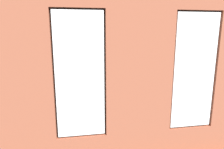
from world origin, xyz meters
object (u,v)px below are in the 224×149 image
(couch_by_window, at_px, (125,128))
(couch_left, at_px, (196,101))
(potted_plant_mid_room_small, at_px, (133,87))
(potted_plant_corner_near_left, at_px, (162,74))
(table_plant_small, at_px, (115,91))
(potted_plant_between_couches, at_px, (183,113))
(potted_plant_by_left_couch, at_px, (166,90))
(coffee_table, at_px, (105,97))
(tv_flatscreen, at_px, (22,82))
(media_console, at_px, (23,101))
(cup_ceramic, at_px, (108,96))
(remote_silver, at_px, (93,97))
(potted_plant_foreground_right, at_px, (41,71))
(remote_black, at_px, (99,95))

(couch_by_window, distance_m, couch_left, 3.01)
(potted_plant_mid_room_small, bearing_deg, potted_plant_corner_near_left, -142.43)
(table_plant_small, bearing_deg, potted_plant_corner_near_left, -140.69)
(potted_plant_between_couches, relative_size, potted_plant_by_left_couch, 1.70)
(coffee_table, bearing_deg, potted_plant_between_couches, 127.19)
(tv_flatscreen, xyz_separation_m, potted_plant_mid_room_small, (-3.89, -0.48, -0.50))
(media_console, distance_m, potted_plant_corner_near_left, 5.91)
(couch_by_window, bearing_deg, couch_left, -151.63)
(table_plant_small, height_order, media_console, table_plant_small)
(couch_left, xyz_separation_m, potted_plant_corner_near_left, (-0.15, -2.99, 0.26))
(couch_left, distance_m, cup_ceramic, 2.79)
(remote_silver, relative_size, potted_plant_mid_room_small, 0.30)
(table_plant_small, bearing_deg, potted_plant_mid_room_small, -137.51)
(couch_left, relative_size, potted_plant_corner_near_left, 1.68)
(cup_ceramic, height_order, potted_plant_foreground_right, potted_plant_foreground_right)
(couch_left, relative_size, cup_ceramic, 22.37)
(coffee_table, bearing_deg, cup_ceramic, 131.17)
(tv_flatscreen, height_order, potted_plant_foreground_right, potted_plant_foreground_right)
(media_console, height_order, potted_plant_mid_room_small, potted_plant_mid_room_small)
(remote_black, distance_m, potted_plant_by_left_couch, 2.64)
(coffee_table, xyz_separation_m, potted_plant_foreground_right, (2.33, -2.21, 0.53))
(cup_ceramic, relative_size, potted_plant_by_left_couch, 0.16)
(coffee_table, height_order, potted_plant_between_couches, potted_plant_between_couches)
(remote_black, bearing_deg, coffee_table, -79.64)
(remote_silver, bearing_deg, couch_left, -32.31)
(media_console, xyz_separation_m, potted_plant_mid_room_small, (-3.89, -0.48, 0.15))
(potted_plant_corner_near_left, height_order, potted_plant_by_left_couch, potted_plant_corner_near_left)
(coffee_table, bearing_deg, remote_black, -29.76)
(potted_plant_between_couches, bearing_deg, cup_ceramic, -53.05)
(potted_plant_mid_room_small, bearing_deg, potted_plant_foreground_right, -19.63)
(remote_silver, distance_m, potted_plant_mid_room_small, 1.95)
(coffee_table, height_order, cup_ceramic, cup_ceramic)
(media_console, distance_m, potted_plant_foreground_right, 1.90)
(couch_by_window, height_order, table_plant_small, couch_by_window)
(potted_plant_between_couches, bearing_deg, potted_plant_corner_near_left, -107.53)
(tv_flatscreen, bearing_deg, table_plant_small, 173.77)
(cup_ceramic, height_order, remote_black, cup_ceramic)
(media_console, bearing_deg, remote_silver, 165.68)
(couch_left, height_order, coffee_table, couch_left)
(potted_plant_corner_near_left, relative_size, potted_plant_by_left_couch, 2.14)
(couch_by_window, distance_m, potted_plant_by_left_couch, 3.56)
(table_plant_small, xyz_separation_m, potted_plant_between_couches, (-1.23, 2.23, 0.03))
(potted_plant_by_left_couch, bearing_deg, potted_plant_mid_room_small, -15.41)
(couch_left, distance_m, potted_plant_foreground_right, 5.95)
(potted_plant_mid_room_small, bearing_deg, couch_left, 133.45)
(remote_silver, bearing_deg, table_plant_small, -3.74)
(couch_by_window, xyz_separation_m, potted_plant_corner_near_left, (-2.80, -4.41, 0.26))
(remote_silver, relative_size, remote_black, 1.00)
(media_console, xyz_separation_m, potted_plant_foreground_right, (-0.31, -1.76, 0.65))
(couch_by_window, distance_m, potted_plant_corner_near_left, 5.23)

